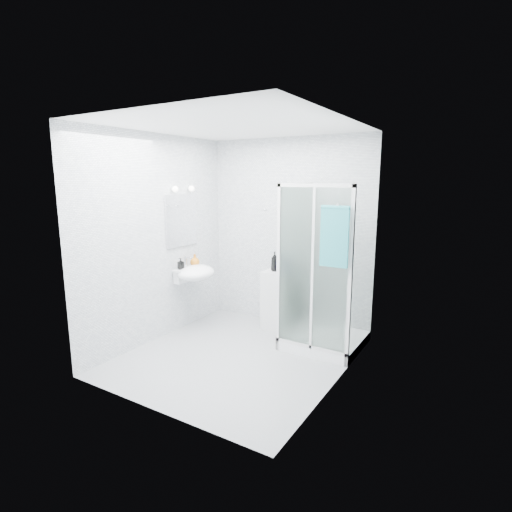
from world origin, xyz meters
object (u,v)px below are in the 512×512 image
Objects in this scene: storage_cabinet at (277,300)px; soap_dispenser_orange at (195,260)px; soap_dispenser_black at (181,264)px; wall_basin at (195,273)px; shower_enclosure at (317,312)px; shampoo_bottle_a at (275,261)px; shampoo_bottle_b at (282,263)px; hand_towel at (334,235)px.

soap_dispenser_orange is (-1.03, -0.48, 0.54)m from storage_cabinet.
soap_dispenser_orange is 1.11× the size of soap_dispenser_black.
wall_basin is at bearing 52.24° from soap_dispenser_black.
storage_cabinet is 1.40m from soap_dispenser_black.
shampoo_bottle_a is (-0.73, 0.26, 0.50)m from shower_enclosure.
shampoo_bottle_b is 1.68× the size of soap_dispenser_black.
shampoo_bottle_a is (0.92, 0.58, 0.16)m from wall_basin.
wall_basin is (-1.66, -0.32, 0.35)m from shower_enclosure.
shampoo_bottle_b reaches higher than wall_basin.
hand_towel is 3.92× the size of soap_dispenser_orange.
shampoo_bottle_a is at bearing -156.44° from storage_cabinet.
storage_cabinet is 0.54m from shampoo_bottle_a.
hand_towel reaches higher than wall_basin.
shampoo_bottle_a is (-1.07, 0.66, -0.51)m from hand_towel.
wall_basin is at bearing -150.45° from shampoo_bottle_b.
shower_enclosure is 3.06× the size of hand_towel.
storage_cabinet is 1.25× the size of hand_towel.
soap_dispenser_black is at bearing -178.39° from hand_towel.
soap_dispenser_black is (-2.10, -0.06, -0.53)m from hand_towel.
shower_enclosure reaches higher than shampoo_bottle_a.
hand_towel is 2.46× the size of shampoo_bottle_a.
soap_dispenser_black reaches higher than storage_cabinet.
wall_basin is 0.86× the size of hand_towel.
storage_cabinet is at bearing 24.87° from soap_dispenser_orange.
shower_enclosure reaches higher than soap_dispenser_orange.
shampoo_bottle_a reaches higher than wall_basin.
soap_dispenser_orange is (-2.07, 0.19, -0.52)m from hand_towel.
soap_dispenser_orange is (-0.08, 0.11, 0.15)m from wall_basin.
shampoo_bottle_a is at bearing 148.34° from hand_towel.
hand_towel is at bearing 1.61° from soap_dispenser_black.
soap_dispenser_black reaches higher than wall_basin.
wall_basin is 1.10m from shampoo_bottle_a.
storage_cabinet is at bearing 34.52° from soap_dispenser_black.
storage_cabinet is at bearing 177.59° from shampoo_bottle_b.
hand_towel reaches higher than shampoo_bottle_b.
shampoo_bottle_a is (-0.03, -0.01, 0.54)m from storage_cabinet.
shampoo_bottle_b is (0.08, -0.00, 0.54)m from storage_cabinet.
shower_enclosure is 1.72m from wall_basin.
shower_enclosure is 1.89m from soap_dispenser_black.
shower_enclosure is 11.98× the size of soap_dispenser_orange.
hand_towel is (0.34, -0.40, 1.02)m from shower_enclosure.
hand_towel is 2.17m from soap_dispenser_black.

